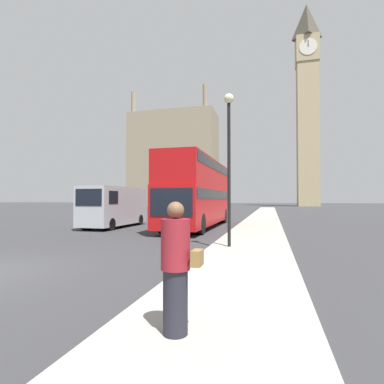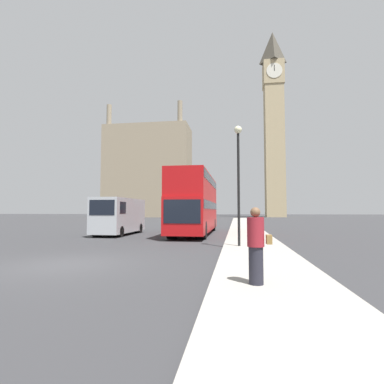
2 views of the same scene
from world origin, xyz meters
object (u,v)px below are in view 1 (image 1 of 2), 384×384
red_double_decker_bus (199,191)px  parked_sedan (206,207)px  clock_tower (307,102)px  street_lamp (229,145)px  white_van (114,206)px  pedestrian (176,268)px

red_double_decker_bus → parked_sedan: (-5.15, 26.17, -1.77)m
clock_tower → street_lamp: (-11.08, -74.36, -24.35)m
white_van → street_lamp: size_ratio=1.07×
pedestrian → parked_sedan: pedestrian is taller
pedestrian → parked_sedan: 42.84m
red_double_decker_bus → street_lamp: (3.19, -8.54, 1.40)m
pedestrian → street_lamp: 7.80m
white_van → street_lamp: (8.72, -7.11, 2.42)m
clock_tower → street_lamp: bearing=-98.5°
parked_sedan → clock_tower: bearing=63.9°
clock_tower → white_van: clock_tower is taller
red_double_decker_bus → parked_sedan: size_ratio=2.45×
parked_sedan → pedestrian: bearing=-78.3°
red_double_decker_bus → pedestrian: size_ratio=6.80×
clock_tower → parked_sedan: size_ratio=11.70×
parked_sedan → white_van: bearing=-90.8°
red_double_decker_bus → street_lamp: 9.22m
clock_tower → street_lamp: clock_tower is taller
clock_tower → red_double_decker_bus: size_ratio=4.78×
red_double_decker_bus → street_lamp: bearing=-69.5°
clock_tower → pedestrian: size_ratio=32.47×
pedestrian → street_lamp: size_ratio=0.30×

